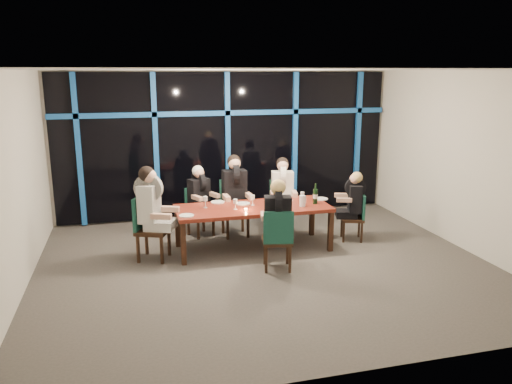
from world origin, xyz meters
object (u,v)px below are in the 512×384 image
chair_far_right (282,203)px  wine_bottle (315,196)px  dining_table (253,210)px  chair_end_left (147,224)px  water_pitcher (302,201)px  diner_end_right (353,196)px  diner_near_mid (278,211)px  chair_near_mid (278,237)px  diner_end_left (151,200)px  diner_far_right (283,184)px  chair_far_mid (234,204)px  chair_end_right (356,214)px  diner_far_left (200,191)px  diner_far_mid (235,184)px  chair_far_left (198,209)px

chair_far_right → wine_bottle: (0.30, -0.95, 0.35)m
dining_table → chair_far_right: size_ratio=2.68×
chair_end_left → water_pitcher: bearing=-71.1°
diner_end_right → diner_near_mid: bearing=-42.8°
chair_near_mid → wine_bottle: bearing=-123.2°
diner_end_left → wine_bottle: bearing=-68.0°
diner_far_right → wine_bottle: 0.92m
chair_far_mid → diner_end_right: size_ratio=1.24×
chair_end_left → water_pitcher: 2.60m
diner_end_left → diner_end_right: (3.52, 0.07, -0.18)m
chair_end_left → chair_end_right: chair_end_left is taller
diner_end_left → diner_near_mid: (1.82, -0.89, -0.07)m
dining_table → chair_end_left: chair_end_left is taller
diner_far_left → water_pitcher: (1.58, -1.13, -0.01)m
water_pitcher → diner_end_right: bearing=-3.4°
chair_end_right → diner_end_right: 0.35m
chair_far_right → chair_far_mid: bearing=-168.6°
diner_far_right → diner_near_mid: same height
water_pitcher → diner_far_mid: bearing=120.6°
chair_far_right → diner_end_right: (1.06, -0.86, 0.28)m
chair_far_mid → diner_near_mid: 1.88m
chair_end_left → chair_near_mid: bearing=-95.8°
chair_far_left → diner_far_right: diner_far_right is taller
chair_end_left → diner_far_mid: 1.85m
chair_far_left → diner_far_mid: bearing=-43.8°
chair_far_left → dining_table: bearing=-76.0°
diner_end_left → wine_bottle: 2.77m
chair_end_left → diner_far_right: bearing=-49.8°
chair_far_right → water_pitcher: bearing=-77.0°
diner_near_mid → diner_far_mid: bearing=-68.7°
chair_near_mid → diner_near_mid: diner_near_mid is taller
chair_end_right → diner_far_right: diner_far_right is taller
chair_far_mid → diner_far_mid: bearing=-90.0°
chair_end_left → chair_far_mid: bearing=-38.6°
chair_far_left → chair_far_mid: bearing=-36.8°
dining_table → diner_far_mid: size_ratio=2.59×
chair_far_mid → chair_end_left: 1.85m
dining_table → chair_far_right: (0.79, 0.86, -0.14)m
diner_far_left → chair_far_right: bearing=-27.1°
chair_end_left → diner_end_right: diner_end_right is taller
chair_far_right → chair_end_left: 2.70m
diner_near_mid → diner_end_right: bearing=-138.4°
chair_far_mid → diner_far_right: bearing=-7.0°
dining_table → diner_far_left: bearing=129.2°
wine_bottle → chair_near_mid: bearing=-135.4°
chair_end_right → diner_far_right: (-1.14, 0.80, 0.45)m
diner_end_right → diner_near_mid: 1.96m
chair_far_mid → diner_near_mid: bearing=-83.1°
diner_far_right → diner_far_left: bearing=-174.4°
chair_near_mid → diner_far_mid: 1.89m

